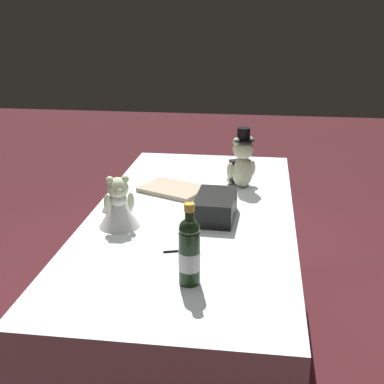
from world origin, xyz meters
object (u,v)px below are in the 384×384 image
(teddy_bear_bride, at_px, (118,204))
(teddy_bear_groom, at_px, (242,163))
(gift_case_black, at_px, (215,207))
(signing_pen, at_px, (181,251))
(champagne_bottle, at_px, (189,250))
(guestbook, at_px, (173,189))

(teddy_bear_bride, bearing_deg, teddy_bear_groom, 139.90)
(gift_case_black, bearing_deg, signing_pen, -15.50)
(gift_case_black, bearing_deg, champagne_bottle, -3.16)
(gift_case_black, bearing_deg, teddy_bear_bride, -71.40)
(teddy_bear_bride, distance_m, gift_case_black, 0.41)
(signing_pen, bearing_deg, guestbook, -167.92)
(teddy_bear_groom, xyz_separation_m, champagne_bottle, (1.01, -0.12, -0.00))
(signing_pen, bearing_deg, champagne_bottle, 15.85)
(gift_case_black, xyz_separation_m, guestbook, (-0.32, -0.24, -0.04))
(champagne_bottle, bearing_deg, teddy_bear_bride, -140.92)
(teddy_bear_groom, distance_m, champagne_bottle, 1.02)
(teddy_bear_groom, bearing_deg, teddy_bear_bride, -40.10)
(teddy_bear_groom, distance_m, teddy_bear_bride, 0.75)
(champagne_bottle, relative_size, guestbook, 0.95)
(teddy_bear_bride, xyz_separation_m, gift_case_black, (-0.13, 0.39, -0.04))
(teddy_bear_bride, relative_size, gift_case_black, 0.80)
(champagne_bottle, xyz_separation_m, signing_pen, (-0.23, -0.06, -0.12))
(teddy_bear_groom, height_order, signing_pen, teddy_bear_groom)
(signing_pen, relative_size, guestbook, 0.43)
(guestbook, bearing_deg, signing_pen, 36.10)
(champagne_bottle, distance_m, gift_case_black, 0.58)
(teddy_bear_bride, relative_size, guestbook, 0.75)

